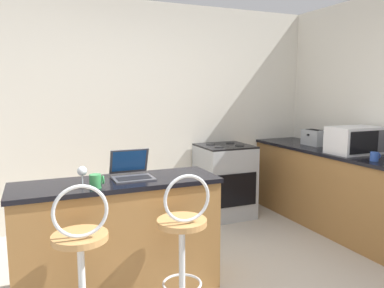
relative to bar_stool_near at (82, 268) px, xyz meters
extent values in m
cube|color=silver|center=(0.89, 2.14, 0.81)|extent=(12.00, 0.06, 2.60)
cube|color=olive|center=(0.33, 0.49, -0.06)|extent=(1.50, 0.48, 0.86)
cube|color=black|center=(0.33, 0.49, 0.39)|extent=(1.53, 0.51, 0.03)
cube|color=olive|center=(2.92, 0.72, -0.06)|extent=(0.62, 2.78, 0.86)
cube|color=black|center=(2.92, 0.72, 0.39)|extent=(0.65, 2.81, 0.03)
cylinder|color=#B7844C|center=(0.00, 0.02, 0.19)|extent=(0.34, 0.34, 0.04)
torus|color=silver|center=(0.00, -0.08, 0.38)|extent=(0.32, 0.02, 0.32)
cylinder|color=silver|center=(0.67, 0.02, -0.15)|extent=(0.04, 0.04, 0.66)
torus|color=silver|center=(0.67, 0.02, -0.25)|extent=(0.28, 0.28, 0.02)
cylinder|color=#B7844C|center=(0.67, 0.02, 0.19)|extent=(0.34, 0.34, 0.04)
torus|color=silver|center=(0.67, -0.08, 0.38)|extent=(0.32, 0.02, 0.32)
cube|color=#47474C|center=(0.46, 0.49, 0.41)|extent=(0.30, 0.23, 0.01)
cube|color=black|center=(0.46, 0.48, 0.42)|extent=(0.26, 0.12, 0.00)
cube|color=#47474C|center=(0.46, 0.62, 0.53)|extent=(0.30, 0.09, 0.20)
cube|color=#19478C|center=(0.46, 0.61, 0.53)|extent=(0.27, 0.08, 0.17)
cube|color=silver|center=(2.92, 0.71, 0.55)|extent=(0.54, 0.34, 0.29)
cube|color=black|center=(2.87, 0.54, 0.55)|extent=(0.38, 0.01, 0.23)
cube|color=#4C4C51|center=(3.11, 0.54, 0.55)|extent=(0.11, 0.01, 0.23)
cube|color=#9EA3A8|center=(2.94, 1.36, 0.50)|extent=(0.16, 0.29, 0.19)
cube|color=black|center=(2.90, 1.36, 0.60)|extent=(0.04, 0.21, 0.00)
cube|color=black|center=(2.97, 1.36, 0.60)|extent=(0.04, 0.21, 0.00)
cube|color=black|center=(2.85, 1.36, 0.54)|extent=(0.02, 0.02, 0.02)
cube|color=#9EA3A8|center=(1.94, 1.79, -0.05)|extent=(0.62, 0.60, 0.88)
cube|color=black|center=(1.94, 1.48, -0.09)|extent=(0.53, 0.01, 0.40)
cube|color=black|center=(1.94, 1.79, 0.40)|extent=(0.62, 0.60, 0.02)
cylinder|color=black|center=(1.80, 1.67, 0.41)|extent=(0.11, 0.11, 0.01)
cylinder|color=black|center=(2.08, 1.67, 0.41)|extent=(0.11, 0.11, 0.01)
cylinder|color=black|center=(1.80, 1.91, 0.41)|extent=(0.11, 0.11, 0.01)
cylinder|color=black|center=(2.08, 1.91, 0.41)|extent=(0.11, 0.11, 0.01)
cylinder|color=#2D51AD|center=(2.76, 0.31, 0.45)|extent=(0.08, 0.08, 0.09)
torus|color=#2D51AD|center=(2.81, 0.31, 0.46)|extent=(0.01, 0.06, 0.06)
cylinder|color=silver|center=(0.07, 0.40, 0.41)|extent=(0.06, 0.06, 0.00)
cylinder|color=silver|center=(0.07, 0.40, 0.45)|extent=(0.01, 0.01, 0.08)
sphere|color=silver|center=(0.07, 0.40, 0.52)|extent=(0.07, 0.07, 0.07)
cylinder|color=#338447|center=(0.15, 0.34, 0.46)|extent=(0.08, 0.08, 0.10)
torus|color=#338447|center=(0.20, 0.34, 0.46)|extent=(0.01, 0.06, 0.06)
camera|label=1|loc=(-0.22, -2.24, 1.08)|focal=35.00mm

